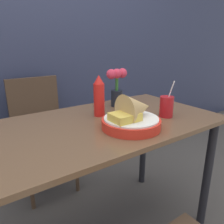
{
  "coord_description": "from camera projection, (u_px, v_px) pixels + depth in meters",
  "views": [
    {
      "loc": [
        -0.56,
        -0.92,
        1.17
      ],
      "look_at": [
        0.04,
        -0.05,
        0.83
      ],
      "focal_mm": 35.0,
      "sensor_mm": 36.0,
      "label": 1
    }
  ],
  "objects": [
    {
      "name": "wall_window",
      "position": [
        33.0,
        26.0,
        1.82
      ],
      "size": [
        7.0,
        0.06,
        2.6
      ],
      "color": "#2D334C",
      "rests_on": "ground_plane"
    },
    {
      "name": "dining_table",
      "position": [
        101.0,
        141.0,
        1.18
      ],
      "size": [
        1.3,
        0.7,
        0.77
      ],
      "color": "brown",
      "rests_on": "ground_plane"
    },
    {
      "name": "chair_far_window",
      "position": [
        39.0,
        125.0,
        1.77
      ],
      "size": [
        0.4,
        0.4,
        0.91
      ],
      "color": "#473323",
      "rests_on": "ground_plane"
    },
    {
      "name": "food_basket",
      "position": [
        133.0,
        116.0,
        1.06
      ],
      "size": [
        0.29,
        0.29,
        0.17
      ],
      "color": "red",
      "rests_on": "dining_table"
    },
    {
      "name": "ketchup_bottle",
      "position": [
        99.0,
        96.0,
        1.22
      ],
      "size": [
        0.06,
        0.06,
        0.23
      ],
      "color": "red",
      "rests_on": "dining_table"
    },
    {
      "name": "drink_cup",
      "position": [
        166.0,
        107.0,
        1.22
      ],
      "size": [
        0.08,
        0.08,
        0.21
      ],
      "color": "red",
      "rests_on": "dining_table"
    },
    {
      "name": "flower_vase",
      "position": [
        117.0,
        85.0,
        1.4
      ],
      "size": [
        0.15,
        0.08,
        0.24
      ],
      "color": "black",
      "rests_on": "dining_table"
    }
  ]
}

